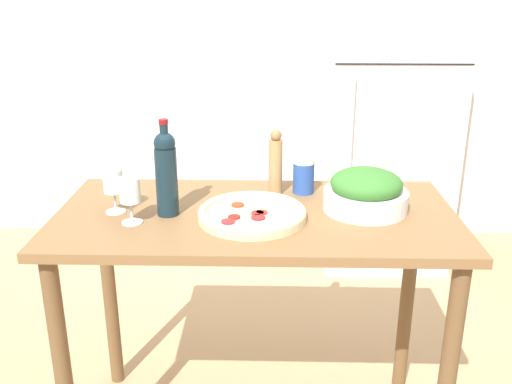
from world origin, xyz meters
TOP-DOWN VIEW (x-y plane):
  - wall_back at (0.00, 1.94)m, footprint 6.40×0.06m
  - refrigerator at (0.74, 1.56)m, footprint 0.73×0.68m
  - prep_counter at (0.00, 0.00)m, footprint 1.35×0.67m
  - wine_bottle at (-0.29, -0.03)m, footprint 0.07×0.07m
  - wine_glass_near at (-0.40, -0.10)m, footprint 0.07×0.07m
  - wine_glass_far at (-0.47, -0.01)m, footprint 0.07×0.07m
  - pepper_mill at (0.07, 0.18)m, footprint 0.05×0.05m
  - salad_bowl at (0.37, 0.03)m, footprint 0.28×0.28m
  - homemade_pizza at (-0.01, -0.06)m, footprint 0.35×0.35m
  - salt_canister at (0.17, 0.20)m, footprint 0.08×0.08m

SIDE VIEW (x-z plane):
  - prep_counter at x=0.00m, z-range 0.31..1.22m
  - refrigerator at x=0.74m, z-range 0.00..1.73m
  - homemade_pizza at x=-0.01m, z-range 0.91..0.95m
  - salt_canister at x=0.17m, z-range 0.91..1.04m
  - salad_bowl at x=0.37m, z-range 0.90..1.05m
  - wine_glass_near at x=-0.40m, z-range 0.94..1.09m
  - wine_glass_far at x=-0.47m, z-range 0.94..1.09m
  - pepper_mill at x=0.07m, z-range 0.91..1.15m
  - wine_bottle at x=-0.29m, z-range 0.90..1.22m
  - wall_back at x=0.00m, z-range 0.00..2.60m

